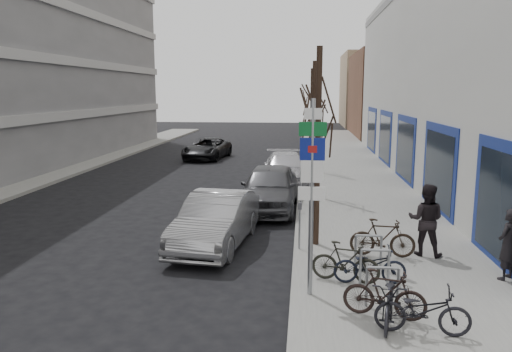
% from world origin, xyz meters
% --- Properties ---
extents(ground, '(120.00, 120.00, 0.00)m').
position_xyz_m(ground, '(0.00, 0.00, 0.00)').
color(ground, black).
rests_on(ground, ground).
extents(sidewalk_east, '(5.00, 70.00, 0.15)m').
position_xyz_m(sidewalk_east, '(4.50, 10.00, 0.07)').
color(sidewalk_east, slate).
rests_on(sidewalk_east, ground).
extents(brick_building_far, '(12.00, 14.00, 8.00)m').
position_xyz_m(brick_building_far, '(13.00, 40.00, 4.00)').
color(brick_building_far, brown).
rests_on(brick_building_far, ground).
extents(tan_building_far, '(13.00, 12.00, 9.00)m').
position_xyz_m(tan_building_far, '(13.50, 55.00, 4.50)').
color(tan_building_far, '#937A5B').
rests_on(tan_building_far, ground).
extents(highway_sign_pole, '(0.55, 0.10, 4.20)m').
position_xyz_m(highway_sign_pole, '(2.40, -0.01, 2.46)').
color(highway_sign_pole, gray).
rests_on(highway_sign_pole, ground).
extents(bike_rack, '(0.66, 2.26, 0.83)m').
position_xyz_m(bike_rack, '(3.80, 0.60, 0.66)').
color(bike_rack, gray).
rests_on(bike_rack, sidewalk_east).
extents(tree_near, '(1.80, 1.80, 5.50)m').
position_xyz_m(tree_near, '(2.60, 3.50, 4.10)').
color(tree_near, black).
rests_on(tree_near, ground).
extents(tree_mid, '(1.80, 1.80, 5.50)m').
position_xyz_m(tree_mid, '(2.60, 10.00, 4.10)').
color(tree_mid, black).
rests_on(tree_mid, ground).
extents(tree_far, '(1.80, 1.80, 5.50)m').
position_xyz_m(tree_far, '(2.60, 16.50, 4.10)').
color(tree_far, black).
rests_on(tree_far, ground).
extents(meter_front, '(0.10, 0.08, 1.27)m').
position_xyz_m(meter_front, '(2.15, 3.00, 0.92)').
color(meter_front, gray).
rests_on(meter_front, sidewalk_east).
extents(meter_mid, '(0.10, 0.08, 1.27)m').
position_xyz_m(meter_mid, '(2.15, 8.50, 0.92)').
color(meter_mid, gray).
rests_on(meter_mid, sidewalk_east).
extents(meter_back, '(0.10, 0.08, 1.27)m').
position_xyz_m(meter_back, '(2.15, 14.00, 0.92)').
color(meter_back, gray).
rests_on(meter_back, sidewalk_east).
extents(bike_near_left, '(0.86, 1.74, 1.02)m').
position_xyz_m(bike_near_left, '(3.84, -1.19, 0.66)').
color(bike_near_left, black).
rests_on(bike_near_left, sidewalk_east).
extents(bike_near_right, '(1.62, 0.83, 0.95)m').
position_xyz_m(bike_near_right, '(3.77, -0.97, 0.62)').
color(bike_near_right, black).
rests_on(bike_near_right, sidewalk_east).
extents(bike_mid_curb, '(1.60, 0.53, 0.97)m').
position_xyz_m(bike_mid_curb, '(3.71, 0.71, 0.63)').
color(bike_mid_curb, black).
rests_on(bike_mid_curb, sidewalk_east).
extents(bike_mid_inner, '(1.60, 0.82, 0.93)m').
position_xyz_m(bike_mid_inner, '(3.19, 0.76, 0.62)').
color(bike_mid_inner, black).
rests_on(bike_mid_inner, sidewalk_east).
extents(bike_far_curb, '(1.68, 0.66, 1.00)m').
position_xyz_m(bike_far_curb, '(4.33, -1.56, 0.65)').
color(bike_far_curb, black).
rests_on(bike_far_curb, sidewalk_east).
extents(bike_far_inner, '(1.70, 0.67, 1.01)m').
position_xyz_m(bike_far_inner, '(4.27, 2.59, 0.65)').
color(bike_far_inner, black).
rests_on(bike_far_inner, sidewalk_east).
extents(parked_car_front, '(2.08, 4.70, 1.50)m').
position_xyz_m(parked_car_front, '(-0.20, 3.51, 0.75)').
color(parked_car_front, '#949599').
rests_on(parked_car_front, ground).
extents(parked_car_mid, '(2.16, 4.97, 1.67)m').
position_xyz_m(parked_car_mid, '(1.01, 8.03, 0.83)').
color(parked_car_mid, '#49494E').
rests_on(parked_car_mid, ground).
extents(parked_car_back, '(2.49, 5.17, 1.45)m').
position_xyz_m(parked_car_back, '(1.40, 13.29, 0.73)').
color(parked_car_back, '#B8B7BD').
rests_on(parked_car_back, ground).
extents(lane_car, '(2.78, 5.06, 1.34)m').
position_xyz_m(lane_car, '(-4.01, 21.69, 0.67)').
color(lane_car, black).
rests_on(lane_car, ground).
extents(pedestrian_near, '(0.69, 0.69, 1.62)m').
position_xyz_m(pedestrian_near, '(6.80, 1.27, 0.96)').
color(pedestrian_near, black).
rests_on(pedestrian_near, sidewalk_east).
extents(pedestrian_far, '(0.81, 0.67, 1.89)m').
position_xyz_m(pedestrian_far, '(5.38, 2.83, 1.09)').
color(pedestrian_far, black).
rests_on(pedestrian_far, sidewalk_east).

